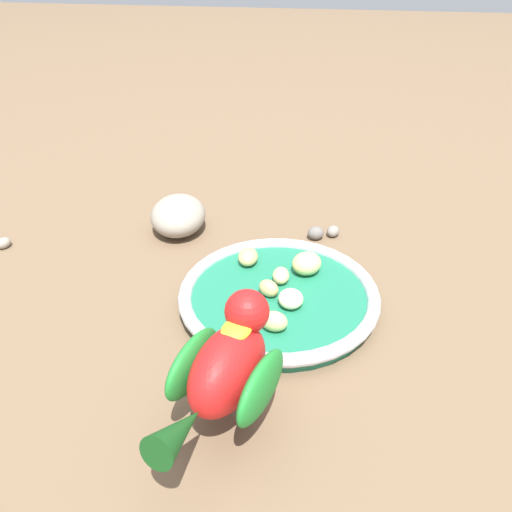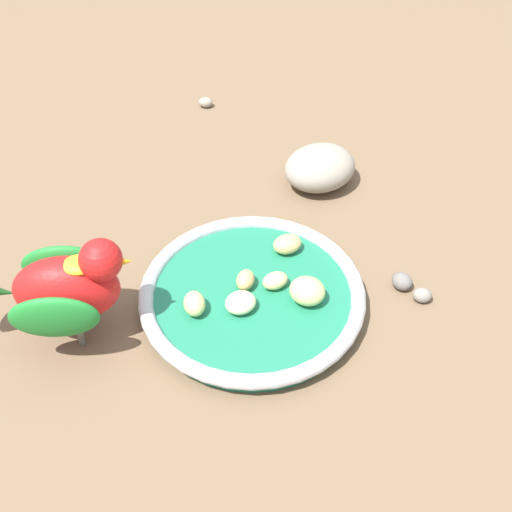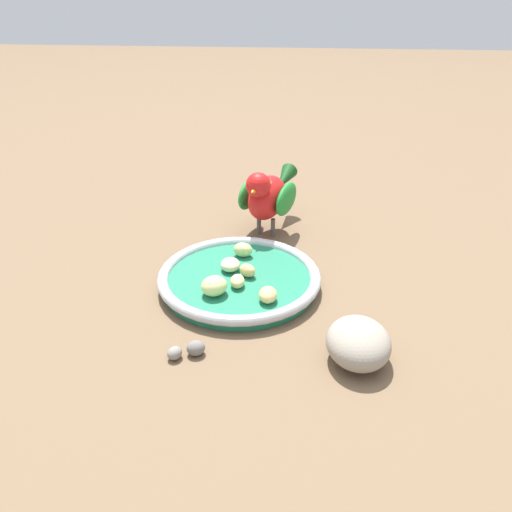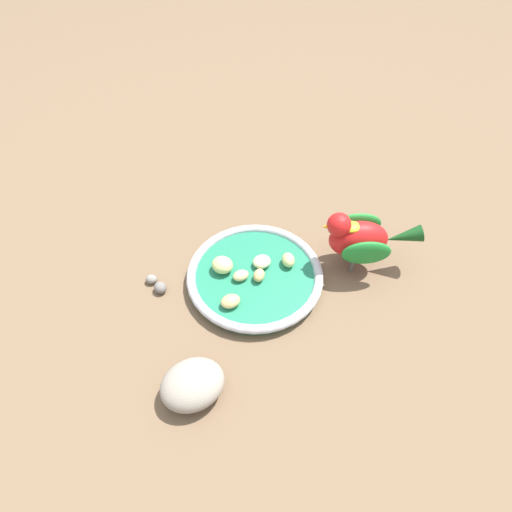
% 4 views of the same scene
% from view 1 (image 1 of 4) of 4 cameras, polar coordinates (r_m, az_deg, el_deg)
% --- Properties ---
extents(ground_plane, '(4.00, 4.00, 0.00)m').
position_cam_1_polar(ground_plane, '(0.69, 2.41, -4.50)').
color(ground_plane, brown).
extents(feeding_bowl, '(0.24, 0.24, 0.03)m').
position_cam_1_polar(feeding_bowl, '(0.67, 2.11, -4.20)').
color(feeding_bowl, '#1E7251').
rests_on(feeding_bowl, ground_plane).
extents(apple_piece_0, '(0.03, 0.04, 0.02)m').
position_cam_1_polar(apple_piece_0, '(0.65, 3.58, -4.38)').
color(apple_piece_0, beige).
rests_on(apple_piece_0, feeding_bowl).
extents(apple_piece_1, '(0.03, 0.03, 0.02)m').
position_cam_1_polar(apple_piece_1, '(0.61, 1.60, -6.66)').
color(apple_piece_1, '#C6D17A').
rests_on(apple_piece_1, feeding_bowl).
extents(apple_piece_2, '(0.02, 0.03, 0.02)m').
position_cam_1_polar(apple_piece_2, '(0.68, 2.50, -2.00)').
color(apple_piece_2, '#E5C67F').
rests_on(apple_piece_2, feeding_bowl).
extents(apple_piece_3, '(0.03, 0.03, 0.02)m').
position_cam_1_polar(apple_piece_3, '(0.66, 1.31, -3.31)').
color(apple_piece_3, tan).
rests_on(apple_piece_3, feeding_bowl).
extents(apple_piece_4, '(0.03, 0.03, 0.02)m').
position_cam_1_polar(apple_piece_4, '(0.71, -0.82, -0.08)').
color(apple_piece_4, tan).
rests_on(apple_piece_4, feeding_bowl).
extents(apple_piece_5, '(0.05, 0.05, 0.03)m').
position_cam_1_polar(apple_piece_5, '(0.70, 5.21, -0.76)').
color(apple_piece_5, '#C6D17A').
rests_on(apple_piece_5, feeding_bowl).
extents(parrot, '(0.11, 0.18, 0.13)m').
position_cam_1_polar(parrot, '(0.50, -3.12, -11.37)').
color(parrot, '#59544C').
rests_on(parrot, ground_plane).
extents(rock_large, '(0.09, 0.10, 0.05)m').
position_cam_1_polar(rock_large, '(0.82, -7.97, 4.13)').
color(rock_large, gray).
rests_on(rock_large, ground_plane).
extents(pebble_0, '(0.02, 0.03, 0.02)m').
position_cam_1_polar(pebble_0, '(0.86, -24.42, 1.21)').
color(pebble_0, gray).
rests_on(pebble_0, ground_plane).
extents(pebble_1, '(0.03, 0.03, 0.02)m').
position_cam_1_polar(pebble_1, '(0.81, 6.13, 2.35)').
color(pebble_1, slate).
rests_on(pebble_1, ground_plane).
extents(pebble_2, '(0.03, 0.03, 0.02)m').
position_cam_1_polar(pebble_2, '(0.82, 7.89, 2.52)').
color(pebble_2, gray).
rests_on(pebble_2, ground_plane).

